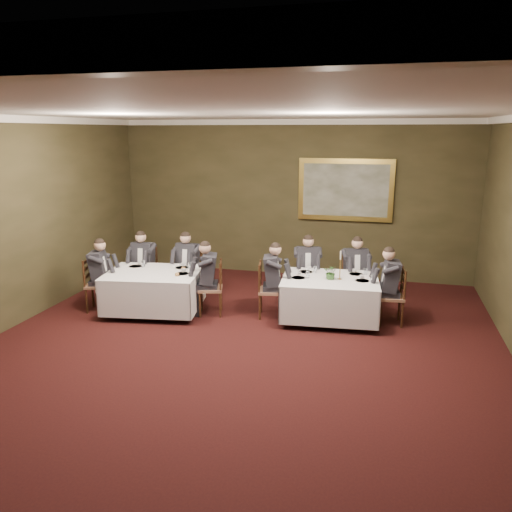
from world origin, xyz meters
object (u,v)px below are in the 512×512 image
at_px(diner_main_endright, 391,295).
at_px(diner_sec_backleft, 144,272).
at_px(diner_main_endleft, 270,289).
at_px(table_main, 329,296).
at_px(chair_main_endright, 391,308).
at_px(diner_sec_endright, 210,287).
at_px(diner_sec_endleft, 98,284).
at_px(table_second, 154,289).
at_px(diner_main_backleft, 307,277).
at_px(chair_sec_backright, 189,284).
at_px(chair_main_endleft, 270,301).
at_px(diner_sec_backright, 189,273).
at_px(chair_sec_backleft, 145,283).
at_px(candlestick, 340,269).
at_px(centerpiece, 331,272).
at_px(chair_sec_endleft, 99,295).
at_px(chair_main_backleft, 307,288).
at_px(chair_main_backright, 354,291).
at_px(diner_main_backright, 354,280).
at_px(chair_sec_endright, 211,299).
at_px(painting, 345,190).

height_order(diner_main_endright, diner_sec_backleft, same).
bearing_deg(diner_main_endleft, table_main, 84.15).
bearing_deg(table_main, chair_main_endright, 4.90).
distance_m(diner_main_endright, diner_sec_endright, 3.18).
xyz_separation_m(table_main, diner_sec_endleft, (-4.20, -0.56, 0.06)).
xyz_separation_m(table_second, diner_main_backleft, (2.64, 1.20, 0.06)).
relative_size(diner_main_endright, chair_sec_backright, 1.35).
bearing_deg(chair_sec_backright, chair_main_endleft, 166.34).
bearing_deg(diner_sec_backright, table_main, 175.08).
relative_size(diner_main_backleft, chair_sec_backright, 1.35).
relative_size(chair_sec_backleft, candlestick, 1.93).
bearing_deg(diner_main_endright, centerpiece, 91.52).
height_order(chair_sec_endleft, diner_sec_endleft, diner_sec_endleft).
relative_size(table_second, diner_sec_endleft, 1.38).
relative_size(chair_main_backleft, candlestick, 1.93).
height_order(chair_main_backright, chair_main_endleft, same).
height_order(diner_main_backleft, chair_sec_backright, diner_main_backleft).
bearing_deg(diner_main_backright, diner_main_endright, 112.18).
relative_size(diner_sec_endright, diner_sec_endleft, 1.00).
distance_m(diner_main_endright, diner_sec_backright, 3.91).
bearing_deg(table_main, chair_sec_endright, -173.60).
bearing_deg(table_second, chair_sec_backright, 70.91).
xyz_separation_m(diner_main_backleft, diner_sec_backleft, (-3.21, -0.43, 0.00)).
distance_m(diner_sec_endleft, centerpiece, 4.26).
relative_size(diner_sec_backright, diner_sec_endleft, 1.00).
height_order(table_second, chair_main_backright, chair_main_backright).
height_order(chair_main_endleft, diner_main_endright, diner_main_endright).
bearing_deg(candlestick, chair_sec_backleft, 174.10).
bearing_deg(table_main, chair_sec_backright, 169.58).
height_order(candlestick, painting, painting).
height_order(table_second, diner_sec_endright, diner_sec_endright).
relative_size(chair_main_backright, centerpiece, 3.64).
xyz_separation_m(chair_main_backleft, diner_sec_backright, (-2.32, -0.30, 0.23)).
height_order(chair_main_backleft, chair_sec_backleft, same).
height_order(chair_main_endright, chair_sec_backright, same).
xyz_separation_m(table_second, painting, (3.16, 3.07, 1.55)).
distance_m(diner_sec_endright, candlestick, 2.34).
xyz_separation_m(chair_main_endleft, diner_sec_endright, (-1.07, -0.15, 0.23)).
xyz_separation_m(chair_main_endleft, chair_sec_backright, (-1.79, 0.61, 0.00)).
xyz_separation_m(table_main, centerpiece, (0.02, -0.05, 0.45)).
distance_m(chair_sec_endright, chair_sec_endleft, 2.12).
relative_size(chair_main_backleft, diner_sec_backright, 0.74).
height_order(chair_sec_backright, candlestick, candlestick).
xyz_separation_m(diner_main_backright, chair_sec_backright, (-3.21, -0.36, -0.23)).
distance_m(diner_main_backleft, chair_main_endright, 1.74).
relative_size(chair_main_backright, chair_main_endleft, 1.00).
relative_size(diner_main_backleft, centerpiece, 4.90).
relative_size(table_second, chair_main_endleft, 1.85).
bearing_deg(diner_sec_backleft, diner_main_backright, -173.66).
distance_m(chair_sec_backright, chair_sec_endleft, 1.74).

